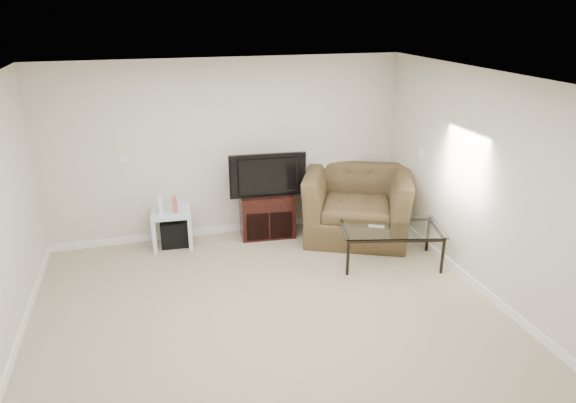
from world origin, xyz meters
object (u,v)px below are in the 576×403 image
object	(u,v)px
recliner	(357,193)
subwoofer	(175,232)
tv_stand	(267,213)
coffee_table	(390,245)
side_table	(172,228)
television	(266,173)

from	to	relation	value
recliner	subwoofer	bearing A→B (deg)	-164.21
tv_stand	coffee_table	size ratio (longest dim) A/B	0.60
side_table	recliner	size ratio (longest dim) A/B	0.36
television	coffee_table	bearing A→B (deg)	-39.60
tv_stand	coffee_table	distance (m)	1.85
side_table	subwoofer	bearing A→B (deg)	30.34
television	side_table	world-z (taller)	television
coffee_table	recliner	bearing A→B (deg)	95.16
television	coffee_table	size ratio (longest dim) A/B	0.79
tv_stand	recliner	size ratio (longest dim) A/B	0.52
tv_stand	television	world-z (taller)	television
subwoofer	coffee_table	world-z (taller)	coffee_table
subwoofer	side_table	bearing A→B (deg)	-149.66
side_table	subwoofer	xyz separation A→B (m)	(0.03, 0.02, -0.07)
television	side_table	xyz separation A→B (m)	(-1.35, 0.03, -0.69)
recliner	coffee_table	world-z (taller)	recliner
television	coffee_table	xyz separation A→B (m)	(1.32, -1.27, -0.69)
tv_stand	side_table	size ratio (longest dim) A/B	1.45
tv_stand	side_table	xyz separation A→B (m)	(-1.35, 0.00, -0.06)
tv_stand	side_table	bearing A→B (deg)	-175.06
subwoofer	recliner	xyz separation A→B (m)	(2.55, -0.41, 0.46)
side_table	subwoofer	world-z (taller)	side_table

